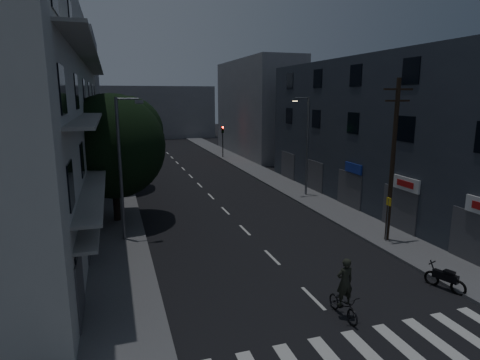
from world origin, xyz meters
TOP-DOWN VIEW (x-y plane):
  - ground at (0.00, 25.00)m, footprint 160.00×160.00m
  - sidewalk_left at (-7.50, 25.00)m, footprint 3.00×90.00m
  - sidewalk_right at (7.50, 25.00)m, footprint 3.00×90.00m
  - crosswalk at (-0.00, -2.00)m, footprint 10.90×3.00m
  - lane_markings at (0.00, 31.25)m, footprint 0.15×60.50m
  - building_left at (-11.98, 18.00)m, footprint 7.00×36.00m
  - building_right at (11.99, 14.00)m, footprint 6.19×28.00m
  - building_far_left at (-12.00, 48.00)m, footprint 6.00×20.00m
  - building_far_right at (12.00, 42.00)m, footprint 6.00×20.00m
  - building_far_end at (0.00, 70.00)m, footprint 24.00×8.00m
  - tree_near at (-7.46, 15.18)m, footprint 6.68×6.68m
  - tree_mid at (-7.65, 24.84)m, footprint 6.43×6.43m
  - tree_far at (-7.66, 35.39)m, footprint 5.85×5.85m
  - traffic_signal_far_right at (6.48, 39.93)m, footprint 0.28×0.37m
  - traffic_signal_far_left at (-6.62, 40.01)m, footprint 0.28×0.37m
  - street_lamp_left_near at (-7.09, 11.26)m, footprint 1.51×0.25m
  - street_lamp_right at (7.45, 17.70)m, footprint 1.51×0.25m
  - street_lamp_left_far at (-7.06, 31.32)m, footprint 1.51×0.25m
  - utility_pole at (7.10, 6.61)m, footprint 1.80×0.24m
  - bus_stop_sign at (6.91, 6.42)m, footprint 0.06×0.35m
  - motorcycle at (5.78, 0.99)m, footprint 0.82×1.77m
  - cyclist at (0.40, 0.39)m, footprint 0.70×1.88m

SIDE VIEW (x-z plane):
  - ground at x=0.00m, z-range 0.00..0.00m
  - crosswalk at x=0.00m, z-range 0.00..0.01m
  - lane_markings at x=0.00m, z-range 0.00..0.01m
  - sidewalk_left at x=-7.50m, z-range 0.00..0.15m
  - sidewalk_right at x=7.50m, z-range 0.00..0.15m
  - motorcycle at x=5.78m, z-range -0.12..1.05m
  - cyclist at x=0.40m, z-range -0.39..1.98m
  - bus_stop_sign at x=6.91m, z-range 0.63..3.15m
  - traffic_signal_far_right at x=6.48m, z-range 1.05..5.15m
  - traffic_signal_far_left at x=-6.62m, z-range 1.05..5.15m
  - street_lamp_left_near at x=-7.09m, z-range 0.60..8.60m
  - street_lamp_right at x=7.45m, z-range 0.60..8.60m
  - street_lamp_left_far at x=-7.06m, z-range 0.60..8.60m
  - tree_far at x=-7.66m, z-range 1.06..8.29m
  - utility_pole at x=7.10m, z-range 0.37..9.37m
  - building_far_end at x=0.00m, z-range 0.00..10.00m
  - tree_mid at x=-7.65m, z-range 1.14..9.04m
  - tree_near at x=-7.46m, z-range 1.19..9.43m
  - building_right at x=11.99m, z-range 0.00..11.00m
  - building_far_right at x=12.00m, z-range 0.00..13.00m
  - building_left at x=-11.98m, z-range -0.01..13.99m
  - building_far_left at x=-12.00m, z-range 0.00..16.00m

